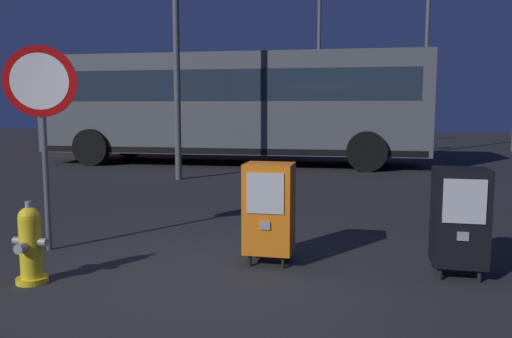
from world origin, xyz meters
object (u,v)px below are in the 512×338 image
at_px(newspaper_box_primary, 460,217).
at_px(bus_far, 191,104).
at_px(stop_sign, 42,105).
at_px(street_light_near_right, 428,25).
at_px(bus_near, 233,103).
at_px(newspaper_box_secondary, 269,208).
at_px(fire_hydrant, 30,245).
at_px(street_light_far_left, 319,43).

bearing_deg(newspaper_box_primary, bus_far, 118.38).
bearing_deg(stop_sign, street_light_near_right, 68.79).
relative_size(stop_sign, bus_far, 0.21).
bearing_deg(street_light_near_right, bus_near, -140.19).
bearing_deg(newspaper_box_primary, newspaper_box_secondary, 178.69).
distance_m(fire_hydrant, street_light_near_right, 16.10).
height_order(fire_hydrant, bus_far, bus_far).
relative_size(newspaper_box_primary, street_light_near_right, 0.13).
distance_m(newspaper_box_primary, bus_far, 15.46).
distance_m(fire_hydrant, newspaper_box_secondary, 2.25).
distance_m(fire_hydrant, newspaper_box_primary, 3.92).
distance_m(newspaper_box_secondary, street_light_near_right, 14.58).
height_order(newspaper_box_secondary, street_light_far_left, street_light_far_left).
height_order(newspaper_box_secondary, street_light_near_right, street_light_near_right).
xyz_separation_m(newspaper_box_secondary, street_light_far_left, (-0.87, 14.60, 3.41)).
xyz_separation_m(newspaper_box_primary, street_light_near_right, (1.09, 13.82, 3.79)).
bearing_deg(fire_hydrant, street_light_far_left, 85.92).
height_order(bus_near, bus_far, same).
bearing_deg(bus_far, stop_sign, -80.75).
height_order(newspaper_box_secondary, bus_near, bus_near).
bearing_deg(street_light_far_left, newspaper_box_primary, -79.66).
bearing_deg(fire_hydrant, bus_far, 103.68).
relative_size(newspaper_box_secondary, street_light_far_left, 0.15).
bearing_deg(street_light_far_left, bus_far, -167.02).
distance_m(newspaper_box_secondary, stop_sign, 2.69).
xyz_separation_m(newspaper_box_secondary, bus_near, (-2.75, 9.08, 1.14)).
xyz_separation_m(fire_hydrant, stop_sign, (-0.49, 0.98, 1.25)).
bearing_deg(bus_near, street_light_far_left, 69.49).
height_order(newspaper_box_secondary, stop_sign, stop_sign).
bearing_deg(bus_far, newspaper_box_primary, -65.04).
distance_m(fire_hydrant, street_light_far_left, 16.08).
height_order(newspaper_box_primary, bus_far, bus_far).
xyz_separation_m(street_light_near_right, street_light_far_left, (-3.76, 0.82, -0.38)).
bearing_deg(fire_hydrant, newspaper_box_primary, 14.59).
relative_size(newspaper_box_secondary, bus_near, 0.10).
xyz_separation_m(stop_sign, bus_near, (-0.27, 9.13, 0.11)).
xyz_separation_m(newspaper_box_primary, street_light_far_left, (-2.67, 14.64, 3.41)).
bearing_deg(street_light_near_right, newspaper_box_primary, -94.49).
bearing_deg(street_light_far_left, newspaper_box_secondary, -86.59).
bearing_deg(newspaper_box_secondary, street_light_far_left, 93.41).
bearing_deg(stop_sign, bus_near, 91.72).
xyz_separation_m(stop_sign, street_light_near_right, (5.36, 13.83, 2.76)).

